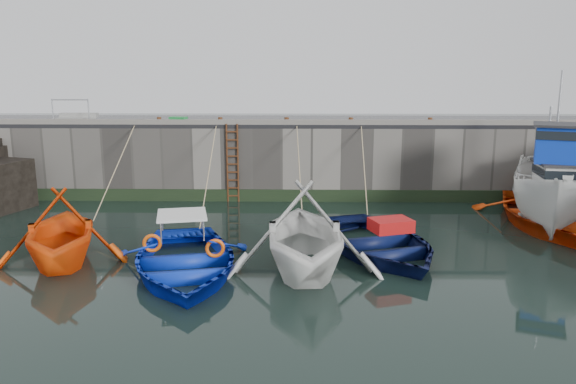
{
  "coord_description": "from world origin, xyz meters",
  "views": [
    {
      "loc": [
        0.7,
        -12.59,
        5.24
      ],
      "look_at": [
        0.33,
        6.25,
        1.2
      ],
      "focal_mm": 35.0,
      "sensor_mm": 36.0,
      "label": 1
    }
  ],
  "objects_px": {
    "boat_near_blue": "(184,272)",
    "fish_crate": "(178,120)",
    "boat_near_blacktrim": "(303,270)",
    "boat_far_orange": "(552,213)",
    "bollard_a": "(159,121)",
    "bollard_c": "(287,121)",
    "boat_near_white": "(63,261)",
    "ladder": "(233,163)",
    "bollard_d": "(351,121)",
    "boat_far_white": "(552,194)",
    "boat_near_navy": "(377,252)",
    "bollard_b": "(220,121)",
    "bollard_e": "(430,121)"
  },
  "relations": [
    {
      "from": "boat_far_white",
      "to": "bollard_b",
      "type": "relative_size",
      "value": 26.17
    },
    {
      "from": "boat_near_blue",
      "to": "boat_far_orange",
      "type": "distance_m",
      "value": 12.83
    },
    {
      "from": "boat_near_navy",
      "to": "bollard_d",
      "type": "distance_m",
      "value": 7.63
    },
    {
      "from": "ladder",
      "to": "bollard_d",
      "type": "xyz_separation_m",
      "value": [
        4.8,
        0.34,
        1.71
      ]
    },
    {
      "from": "bollard_a",
      "to": "boat_near_blacktrim",
      "type": "bearing_deg",
      "value": -55.5
    },
    {
      "from": "boat_far_orange",
      "to": "bollard_e",
      "type": "distance_m",
      "value": 5.89
    },
    {
      "from": "boat_near_navy",
      "to": "bollard_d",
      "type": "relative_size",
      "value": 20.16
    },
    {
      "from": "boat_near_navy",
      "to": "bollard_c",
      "type": "bearing_deg",
      "value": 94.27
    },
    {
      "from": "ladder",
      "to": "boat_near_navy",
      "type": "bearing_deg",
      "value": -52.39
    },
    {
      "from": "bollard_c",
      "to": "bollard_e",
      "type": "distance_m",
      "value": 5.8
    },
    {
      "from": "boat_near_blue",
      "to": "fish_crate",
      "type": "distance_m",
      "value": 9.52
    },
    {
      "from": "boat_far_white",
      "to": "bollard_b",
      "type": "xyz_separation_m",
      "value": [
        -11.99,
        3.71,
        2.19
      ]
    },
    {
      "from": "bollard_c",
      "to": "boat_near_blue",
      "type": "bearing_deg",
      "value": -106.41
    },
    {
      "from": "boat_near_blacktrim",
      "to": "boat_far_white",
      "type": "relative_size",
      "value": 0.71
    },
    {
      "from": "boat_far_white",
      "to": "bollard_d",
      "type": "height_order",
      "value": "boat_far_white"
    },
    {
      "from": "bollard_c",
      "to": "bollard_a",
      "type": "bearing_deg",
      "value": 180.0
    },
    {
      "from": "bollard_c",
      "to": "boat_near_navy",
      "type": "bearing_deg",
      "value": -67.58
    },
    {
      "from": "ladder",
      "to": "bollard_d",
      "type": "height_order",
      "value": "bollard_d"
    },
    {
      "from": "boat_far_white",
      "to": "bollard_c",
      "type": "distance_m",
      "value": 10.24
    },
    {
      "from": "ladder",
      "to": "boat_near_blue",
      "type": "height_order",
      "value": "ladder"
    },
    {
      "from": "boat_near_white",
      "to": "bollard_a",
      "type": "distance_m",
      "value": 8.59
    },
    {
      "from": "boat_far_orange",
      "to": "boat_far_white",
      "type": "bearing_deg",
      "value": 104.46
    },
    {
      "from": "boat_near_blacktrim",
      "to": "boat_far_orange",
      "type": "xyz_separation_m",
      "value": [
        8.66,
        4.7,
        0.45
      ]
    },
    {
      "from": "ladder",
      "to": "bollard_c",
      "type": "bearing_deg",
      "value": 8.67
    },
    {
      "from": "bollard_e",
      "to": "ladder",
      "type": "bearing_deg",
      "value": -177.6
    },
    {
      "from": "ladder",
      "to": "bollard_b",
      "type": "height_order",
      "value": "bollard_b"
    },
    {
      "from": "boat_near_blue",
      "to": "boat_far_orange",
      "type": "relative_size",
      "value": 0.77
    },
    {
      "from": "bollard_b",
      "to": "fish_crate",
      "type": "bearing_deg",
      "value": 178.34
    },
    {
      "from": "boat_near_blue",
      "to": "bollard_c",
      "type": "relative_size",
      "value": 20.27
    },
    {
      "from": "boat_far_orange",
      "to": "bollard_b",
      "type": "xyz_separation_m",
      "value": [
        -11.99,
        3.79,
        2.85
      ]
    },
    {
      "from": "ladder",
      "to": "boat_near_blacktrim",
      "type": "bearing_deg",
      "value": -70.82
    },
    {
      "from": "boat_near_white",
      "to": "boat_far_white",
      "type": "xyz_separation_m",
      "value": [
        15.46,
        4.16,
        1.11
      ]
    },
    {
      "from": "boat_far_white",
      "to": "fish_crate",
      "type": "xyz_separation_m",
      "value": [
        -13.71,
        3.76,
        2.19
      ]
    },
    {
      "from": "boat_near_white",
      "to": "bollard_e",
      "type": "height_order",
      "value": "bollard_e"
    },
    {
      "from": "boat_far_white",
      "to": "boat_near_navy",
      "type": "bearing_deg",
      "value": -132.44
    },
    {
      "from": "boat_near_navy",
      "to": "bollard_a",
      "type": "xyz_separation_m",
      "value": [
        -8.04,
        6.87,
        3.3
      ]
    },
    {
      "from": "boat_near_white",
      "to": "bollard_d",
      "type": "xyz_separation_m",
      "value": [
        8.77,
        7.87,
        3.3
      ]
    },
    {
      "from": "boat_far_white",
      "to": "bollard_c",
      "type": "height_order",
      "value": "boat_far_white"
    },
    {
      "from": "boat_near_white",
      "to": "boat_near_blacktrim",
      "type": "bearing_deg",
      "value": -23.1
    },
    {
      "from": "ladder",
      "to": "boat_far_orange",
      "type": "relative_size",
      "value": 0.43
    },
    {
      "from": "boat_near_white",
      "to": "bollard_b",
      "type": "xyz_separation_m",
      "value": [
        3.47,
        7.87,
        3.3
      ]
    },
    {
      "from": "boat_far_white",
      "to": "bollard_e",
      "type": "xyz_separation_m",
      "value": [
        -3.49,
        3.71,
        2.19
      ]
    },
    {
      "from": "boat_near_blacktrim",
      "to": "boat_far_orange",
      "type": "bearing_deg",
      "value": 24.91
    },
    {
      "from": "boat_far_orange",
      "to": "bollard_d",
      "type": "bearing_deg",
      "value": 158.29
    },
    {
      "from": "bollard_a",
      "to": "bollard_b",
      "type": "bearing_deg",
      "value": 0.0
    },
    {
      "from": "boat_near_white",
      "to": "bollard_b",
      "type": "distance_m",
      "value": 9.21
    },
    {
      "from": "boat_far_orange",
      "to": "bollard_c",
      "type": "distance_m",
      "value": 10.43
    },
    {
      "from": "fish_crate",
      "to": "bollard_c",
      "type": "xyz_separation_m",
      "value": [
        4.43,
        -0.05,
        -0.01
      ]
    },
    {
      "from": "bollard_b",
      "to": "bollard_d",
      "type": "xyz_separation_m",
      "value": [
        5.3,
        0.0,
        0.0
      ]
    },
    {
      "from": "boat_near_blue",
      "to": "boat_near_blacktrim",
      "type": "distance_m",
      "value": 3.2
    }
  ]
}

